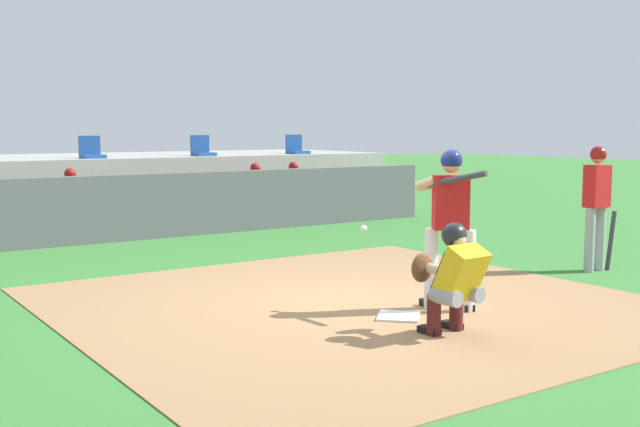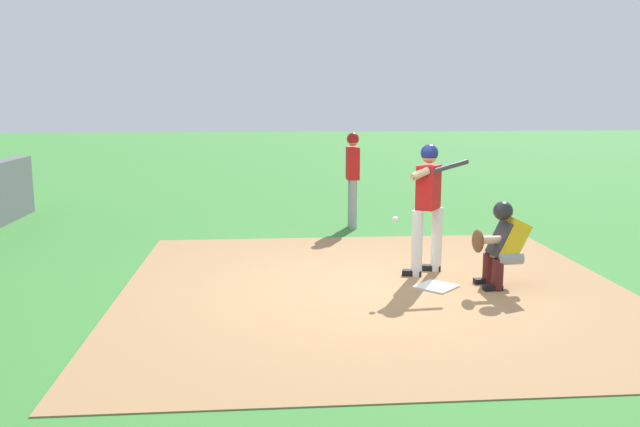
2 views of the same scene
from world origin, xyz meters
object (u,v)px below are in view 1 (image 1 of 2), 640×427
at_px(batter_at_plate, 450,219).
at_px(dugout_player_2, 258,192).
at_px(on_deck_batter, 597,200).
at_px(stadium_seat_3, 202,150).
at_px(home_plate, 399,316).
at_px(stadium_seat_2, 91,152).
at_px(stadium_seat_4, 296,148).
at_px(catcher_crouched, 452,275).
at_px(dugout_player_3, 297,190).
at_px(dugout_player_1, 73,202).

bearing_deg(batter_at_plate, dugout_player_2, 74.69).
relative_size(batter_at_plate, on_deck_batter, 1.01).
bearing_deg(batter_at_plate, stadium_seat_3, 79.42).
height_order(on_deck_batter, stadium_seat_3, stadium_seat_3).
height_order(home_plate, stadium_seat_2, stadium_seat_2).
bearing_deg(stadium_seat_4, home_plate, -117.06).
bearing_deg(catcher_crouched, batter_at_plate, 48.06).
distance_m(catcher_crouched, dugout_player_2, 9.44).
relative_size(dugout_player_2, stadium_seat_2, 2.71).
xyz_separation_m(home_plate, on_deck_batter, (4.11, 0.55, 1.00)).
height_order(dugout_player_3, stadium_seat_3, stadium_seat_3).
bearing_deg(stadium_seat_2, catcher_crouched, -90.10).
bearing_deg(dugout_player_2, stadium_seat_4, 41.88).
xyz_separation_m(home_plate, dugout_player_1, (-1.03, 8.14, 0.65)).
relative_size(batter_at_plate, dugout_player_2, 1.39).
height_order(home_plate, dugout_player_3, dugout_player_3).
bearing_deg(dugout_player_2, home_plate, -109.79).
relative_size(batter_at_plate, dugout_player_1, 1.39).
height_order(dugout_player_1, dugout_player_2, same).
distance_m(home_plate, catcher_crouched, 1.01).
bearing_deg(catcher_crouched, dugout_player_1, 96.41).
height_order(dugout_player_2, stadium_seat_2, stadium_seat_2).
distance_m(dugout_player_2, stadium_seat_2, 3.67).
bearing_deg(catcher_crouched, stadium_seat_4, 64.62).
relative_size(catcher_crouched, stadium_seat_3, 3.66).
height_order(catcher_crouched, on_deck_batter, on_deck_batter).
distance_m(batter_at_plate, dugout_player_2, 8.49).
bearing_deg(stadium_seat_4, dugout_player_1, -161.90).
bearing_deg(stadium_seat_2, dugout_player_2, -34.77).
bearing_deg(dugout_player_2, dugout_player_3, 0.00).
bearing_deg(stadium_seat_2, dugout_player_3, -27.54).
distance_m(on_deck_batter, dugout_player_2, 7.69).
relative_size(catcher_crouched, dugout_player_3, 1.35).
relative_size(home_plate, stadium_seat_2, 0.92).
distance_m(dugout_player_2, dugout_player_3, 0.97).
bearing_deg(dugout_player_3, dugout_player_1, 180.00).
relative_size(home_plate, dugout_player_1, 0.34).
bearing_deg(dugout_player_1, dugout_player_3, 0.00).
distance_m(batter_at_plate, on_deck_batter, 3.47).
distance_m(batter_at_plate, catcher_crouched, 1.15).
height_order(catcher_crouched, stadium_seat_4, stadium_seat_4).
bearing_deg(home_plate, stadium_seat_4, 62.94).
distance_m(home_plate, stadium_seat_4, 11.53).
relative_size(catcher_crouched, dugout_player_2, 1.35).
xyz_separation_m(dugout_player_2, dugout_player_3, (0.97, 0.00, 0.00)).
relative_size(on_deck_batter, stadium_seat_4, 3.72).
distance_m(dugout_player_3, stadium_seat_4, 2.56).
relative_size(on_deck_batter, stadium_seat_2, 3.72).
xyz_separation_m(dugout_player_1, stadium_seat_2, (1.03, 2.03, 0.86)).
bearing_deg(catcher_crouched, stadium_seat_3, 76.61).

